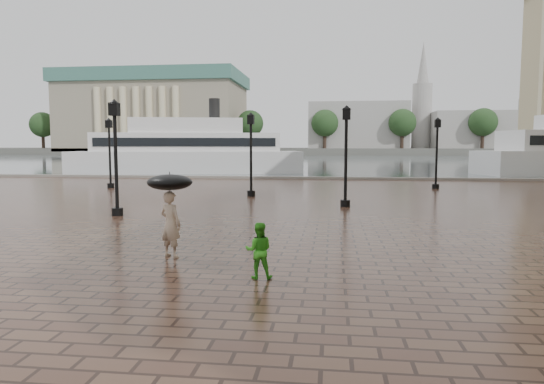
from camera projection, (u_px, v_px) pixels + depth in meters
The scene contains 12 objects.
ground at pixel (193, 303), 8.50m from camera, with size 300.00×300.00×0.00m, color #3C251B.
harbour_water at pixel (321, 159), 99.37m from camera, with size 240.00×240.00×0.00m, color #41494F.
quay_edge at pixel (303, 179), 40.11m from camera, with size 80.00×0.60×0.30m, color slate.
far_shore at pixel (326, 151), 166.45m from camera, with size 300.00×60.00×2.00m, color #4C4C47.
museum at pixel (155, 111), 156.81m from camera, with size 57.00×32.50×26.00m.
distant_skyline at pixel (482, 124), 149.82m from camera, with size 102.50×22.00×33.00m.
far_trees at pixel (325, 123), 143.92m from camera, with size 188.00×8.00×13.50m.
street_lamps at pixel (257, 154), 25.86m from camera, with size 21.44×14.44×4.40m.
adult_pedestrian at pixel (171, 224), 11.90m from camera, with size 0.60×0.39×1.64m, color tan.
child_pedestrian at pixel (259, 250), 10.02m from camera, with size 0.57×0.44×1.17m, color #30961B.
ferry_near at pixel (188, 151), 48.84m from camera, with size 23.43×10.60×7.47m.
umbrella at pixel (170, 182), 11.80m from camera, with size 1.10×1.10×1.13m.
Camera 1 is at (2.41, -8.04, 2.74)m, focal length 32.00 mm.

